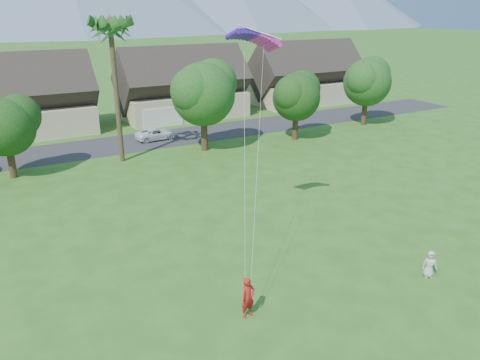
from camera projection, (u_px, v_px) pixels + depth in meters
ground at (353, 334)px, 20.02m from camera, size 500.00×500.00×0.00m
street at (127, 143)px, 47.92m from camera, size 90.00×7.00×0.01m
kite_flyer at (248, 298)px, 20.86m from camera, size 0.78×0.58×1.94m
watcher at (430, 264)px, 24.02m from camera, size 0.87×0.80×1.49m
parked_car at (156, 134)px, 49.16m from camera, size 4.48×2.26×1.22m
houses_row at (107, 96)px, 54.33m from camera, size 72.75×8.19×8.86m
tree_row at (129, 108)px, 40.71m from camera, size 62.27×6.67×8.45m
fan_palm at (110, 24)px, 38.39m from camera, size 3.00×3.00×13.80m
parafoil_kite at (254, 36)px, 24.49m from camera, size 3.00×1.08×0.50m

